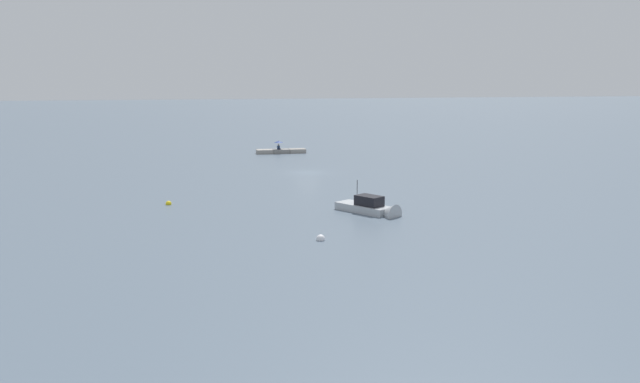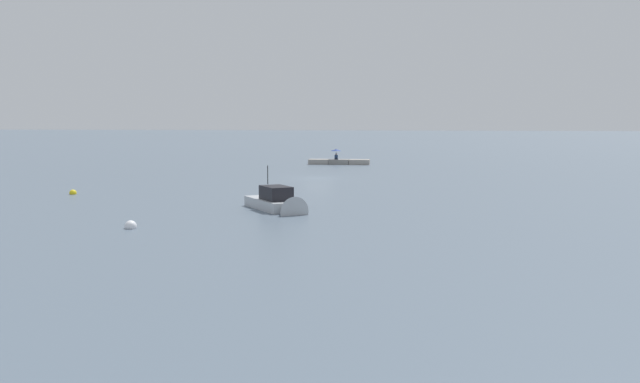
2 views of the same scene
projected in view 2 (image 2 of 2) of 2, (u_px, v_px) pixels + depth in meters
The scene contains 7 objects.
ground_plane at pixel (317, 178), 67.34m from camera, with size 500.00×500.00×0.00m, color slate.
seawall_pier at pixel (339, 162), 87.13m from camera, with size 7.25×1.78×0.60m.
person_seated_blue_left at pixel (336, 157), 87.09m from camera, with size 0.44×0.63×0.73m.
umbrella_open_navy at pixel (336, 150), 86.95m from camera, with size 1.30×1.30×1.28m.
motorboat_grey_near at pixel (278, 205), 43.71m from camera, with size 4.70×5.89×3.29m.
mooring_buoy_near at pixel (131, 226), 36.79m from camera, with size 0.61×0.61×0.61m.
mooring_buoy_far at pixel (73, 193), 53.17m from camera, with size 0.52×0.52×0.52m.
Camera 2 is at (-8.81, 66.54, 5.56)m, focal length 41.09 mm.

